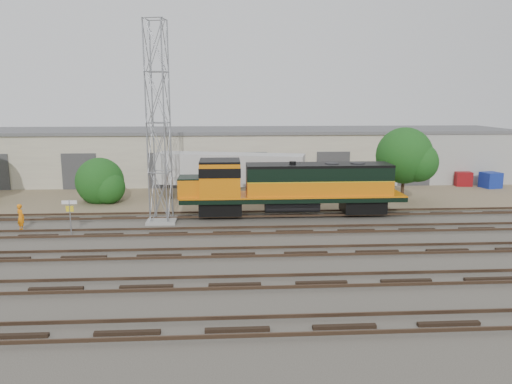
{
  "coord_description": "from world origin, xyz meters",
  "views": [
    {
      "loc": [
        -0.37,
        -29.11,
        8.48
      ],
      "look_at": [
        1.69,
        4.0,
        2.2
      ],
      "focal_mm": 35.0,
      "sensor_mm": 36.0,
      "label": 1
    }
  ],
  "objects": [
    {
      "name": "dumpster_blue",
      "position": [
        24.91,
        16.33,
        0.75
      ],
      "size": [
        1.9,
        1.83,
        1.5
      ],
      "primitive_type": "cube",
      "rotation": [
        0.0,
        0.0,
        0.23
      ],
      "color": "navy",
      "rests_on": "ground"
    },
    {
      "name": "tree_east",
      "position": [
        14.37,
        10.12,
        3.76
      ],
      "size": [
        4.79,
        4.56,
        6.16
      ],
      "color": "#382619",
      "rests_on": "ground"
    },
    {
      "name": "tracks",
      "position": [
        0.0,
        -3.0,
        0.08
      ],
      "size": [
        80.0,
        20.4,
        0.28
      ],
      "color": "black",
      "rests_on": "ground"
    },
    {
      "name": "semi_trailer",
      "position": [
        0.27,
        12.61,
        2.43
      ],
      "size": [
        12.8,
        5.48,
        3.86
      ],
      "rotation": [
        0.0,
        0.0,
        -0.24
      ],
      "color": "beige",
      "rests_on": "ground"
    },
    {
      "name": "sign_post",
      "position": [
        -10.06,
        1.77,
        1.59
      ],
      "size": [
        0.93,
        0.07,
        2.27
      ],
      "color": "gray",
      "rests_on": "ground"
    },
    {
      "name": "signal_tower",
      "position": [
        -4.81,
        4.8,
        6.59
      ],
      "size": [
        1.99,
        1.99,
        13.48
      ],
      "rotation": [
        0.0,
        0.0,
        -0.22
      ],
      "color": "gray",
      "rests_on": "ground"
    },
    {
      "name": "locomotive",
      "position": [
        4.15,
        6.0,
        2.25
      ],
      "size": [
        16.16,
        2.84,
        3.88
      ],
      "color": "black",
      "rests_on": "tracks"
    },
    {
      "name": "tree_mid",
      "position": [
        -10.48,
        11.83,
        1.62
      ],
      "size": [
        4.1,
        3.91,
        3.91
      ],
      "color": "#382619",
      "rests_on": "ground"
    },
    {
      "name": "dumpster_red",
      "position": [
        22.77,
        17.58,
        0.7
      ],
      "size": [
        1.67,
        1.58,
        1.4
      ],
      "primitive_type": "cube",
      "rotation": [
        0.0,
        0.0,
        -0.13
      ],
      "color": "maroon",
      "rests_on": "ground"
    },
    {
      "name": "dirt_strip",
      "position": [
        0.0,
        15.0,
        0.01
      ],
      "size": [
        80.0,
        16.0,
        0.02
      ],
      "primitive_type": "cube",
      "color": "#726047",
      "rests_on": "ground"
    },
    {
      "name": "warehouse",
      "position": [
        0.04,
        22.98,
        2.65
      ],
      "size": [
        58.4,
        10.4,
        5.3
      ],
      "color": "beige",
      "rests_on": "ground"
    },
    {
      "name": "ground",
      "position": [
        0.0,
        0.0,
        0.0
      ],
      "size": [
        140.0,
        140.0,
        0.0
      ],
      "primitive_type": "plane",
      "color": "#47423A",
      "rests_on": "ground"
    },
    {
      "name": "worker",
      "position": [
        -13.65,
        3.19,
        0.87
      ],
      "size": [
        0.76,
        0.72,
        1.74
      ],
      "primitive_type": "imported",
      "rotation": [
        0.0,
        0.0,
        2.46
      ],
      "color": "orange",
      "rests_on": "ground"
    }
  ]
}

